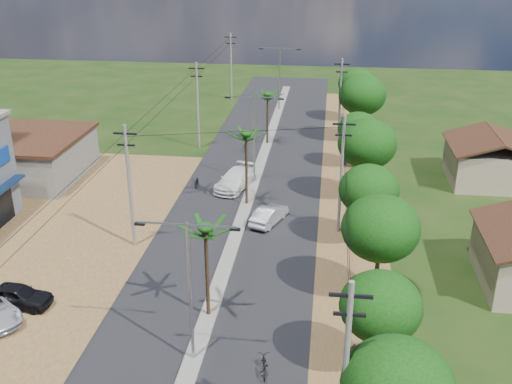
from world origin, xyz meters
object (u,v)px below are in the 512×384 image
Objects in this scene: car_white_far at (235,180)px; moto_rider_east at (264,366)px; car_parked_dark at (17,296)px; car_silver_mid at (269,215)px.

car_white_far is 24.64m from moto_rider_east.
car_parked_dark is at bearing -23.41° from moto_rider_east.
car_parked_dark reaches higher than car_silver_mid.
car_silver_mid is 0.75× the size of car_white_far.
car_white_far reaches higher than moto_rider_east.
car_silver_mid is 7.64m from car_white_far.
car_parked_dark is (-13.72, -13.22, 0.03)m from car_silver_mid.
car_white_far reaches higher than car_silver_mid.
car_white_far is at bearing -85.79° from moto_rider_east.
moto_rider_east is (5.25, -24.07, -0.34)m from car_white_far.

